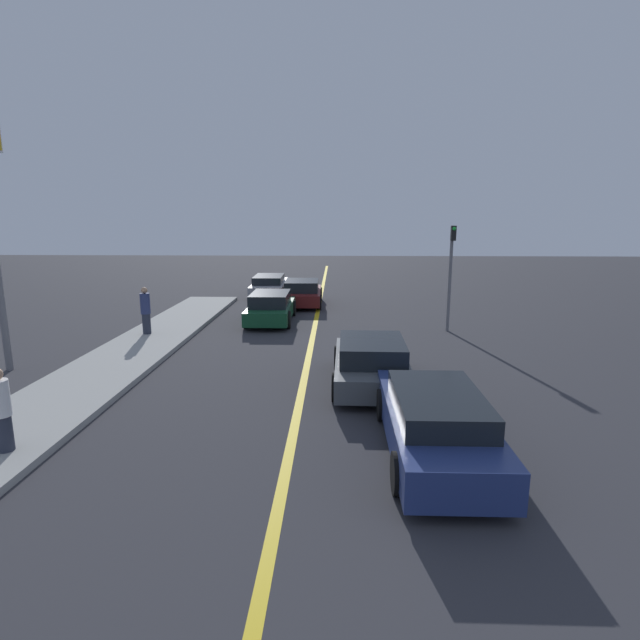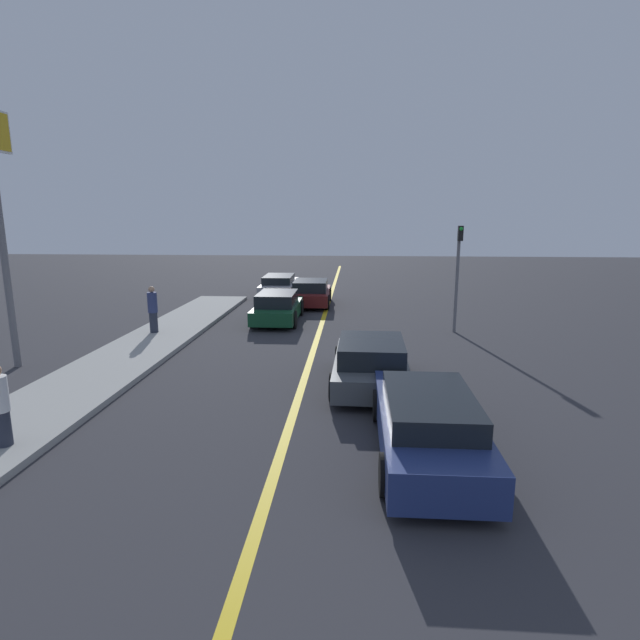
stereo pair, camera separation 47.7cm
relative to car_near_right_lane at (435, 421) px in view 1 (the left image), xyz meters
name	(u,v)px [view 1 (the left image)]	position (x,y,z in m)	size (l,w,h in m)	color
road_center_line	(308,358)	(-2.71, 6.34, -0.63)	(0.20, 60.00, 0.01)	gold
sidewalk_left	(74,391)	(-8.40, 2.89, -0.56)	(2.52, 29.11, 0.15)	#9E9E99
car_near_right_lane	(435,421)	(0.00, 0.00, 0.00)	(1.87, 4.75, 1.27)	navy
car_ahead_center	(371,363)	(-0.92, 3.83, -0.02)	(2.04, 4.14, 1.26)	#4C5156
car_far_distant	(271,307)	(-4.59, 11.79, -0.01)	(1.88, 4.31, 1.27)	#144728
car_parked_left_lot	(302,293)	(-3.55, 15.90, -0.01)	(2.01, 4.12, 1.26)	maroon
car_oncoming_far	(269,285)	(-5.61, 18.97, -0.06)	(1.96, 4.76, 1.15)	#9E9EA3
pedestrian_near_curb	(1,410)	(-7.88, -0.46, 0.30)	(0.35, 0.35, 1.57)	#282D3D
pedestrian_far_standing	(146,311)	(-8.77, 8.85, 0.38)	(0.35, 0.35, 1.72)	#282D3D
traffic_light	(451,267)	(2.48, 10.27, 1.84)	(0.18, 0.40, 4.03)	slate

